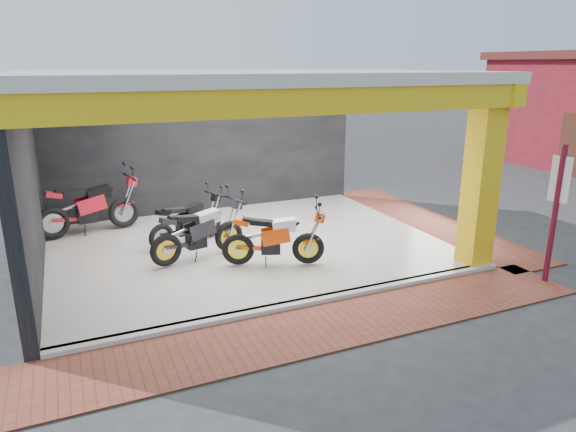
% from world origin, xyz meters
% --- Properties ---
extents(ground, '(80.00, 80.00, 0.00)m').
position_xyz_m(ground, '(0.00, 0.00, 0.00)').
color(ground, '#2D2D30').
rests_on(ground, ground).
extents(showroom_floor, '(8.00, 6.00, 0.10)m').
position_xyz_m(showroom_floor, '(0.00, 2.00, 0.05)').
color(showroom_floor, silver).
rests_on(showroom_floor, ground).
extents(showroom_ceiling, '(8.40, 6.40, 0.20)m').
position_xyz_m(showroom_ceiling, '(0.00, 2.00, 3.60)').
color(showroom_ceiling, beige).
rests_on(showroom_ceiling, corner_column).
extents(back_wall, '(8.20, 0.20, 3.50)m').
position_xyz_m(back_wall, '(0.00, 5.10, 1.75)').
color(back_wall, black).
rests_on(back_wall, ground).
extents(left_wall, '(0.20, 6.20, 3.50)m').
position_xyz_m(left_wall, '(-4.10, 2.00, 1.75)').
color(left_wall, black).
rests_on(left_wall, ground).
extents(corner_column, '(0.50, 0.50, 3.50)m').
position_xyz_m(corner_column, '(3.75, -0.75, 1.75)').
color(corner_column, gold).
rests_on(corner_column, ground).
extents(header_beam_front, '(8.40, 0.30, 0.40)m').
position_xyz_m(header_beam_front, '(0.00, -1.00, 3.30)').
color(header_beam_front, gold).
rests_on(header_beam_front, corner_column).
extents(header_beam_right, '(0.30, 6.40, 0.40)m').
position_xyz_m(header_beam_right, '(4.00, 2.00, 3.30)').
color(header_beam_right, gold).
rests_on(header_beam_right, corner_column).
extents(floor_kerb, '(8.00, 0.20, 0.10)m').
position_xyz_m(floor_kerb, '(0.00, -1.02, 0.05)').
color(floor_kerb, silver).
rests_on(floor_kerb, ground).
extents(paver_front, '(9.00, 1.40, 0.03)m').
position_xyz_m(paver_front, '(0.00, -1.80, 0.01)').
color(paver_front, brown).
rests_on(paver_front, ground).
extents(paver_right, '(1.40, 7.00, 0.03)m').
position_xyz_m(paver_right, '(4.80, 2.00, 0.01)').
color(paver_right, brown).
rests_on(paver_right, ground).
extents(signpost, '(0.10, 0.35, 2.52)m').
position_xyz_m(signpost, '(4.40, -1.90, 1.38)').
color(signpost, maroon).
rests_on(signpost, ground).
extents(moto_hero, '(2.21, 1.46, 1.27)m').
position_xyz_m(moto_hero, '(0.68, 0.37, 0.73)').
color(moto_hero, '#FF4A0A').
rests_on(moto_hero, showroom_floor).
extents(moto_row_a, '(2.26, 1.27, 1.30)m').
position_xyz_m(moto_row_a, '(-0.50, 1.66, 0.75)').
color(moto_row_a, black).
rests_on(moto_row_a, showroom_floor).
extents(moto_row_b, '(2.04, 1.37, 1.17)m').
position_xyz_m(moto_row_b, '(-0.62, 2.70, 0.69)').
color(moto_row_b, black).
rests_on(moto_row_b, showroom_floor).
extents(moto_row_d, '(2.51, 1.28, 1.46)m').
position_xyz_m(moto_row_d, '(-2.28, 4.19, 0.83)').
color(moto_row_d, red).
rests_on(moto_row_d, showroom_floor).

